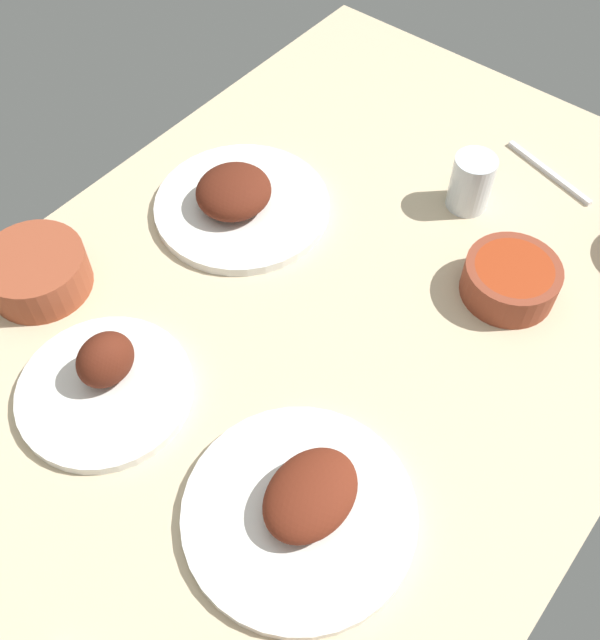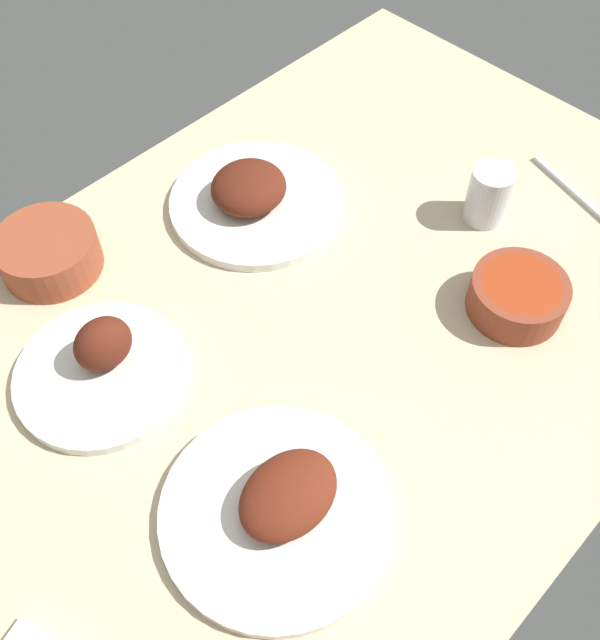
{
  "view_description": "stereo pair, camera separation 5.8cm",
  "coord_description": "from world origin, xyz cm",
  "px_view_note": "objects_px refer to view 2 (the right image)",
  "views": [
    {
      "loc": [
        -45.85,
        -37.21,
        87.41
      ],
      "look_at": [
        0.0,
        0.0,
        6.0
      ],
      "focal_mm": 40.63,
      "sensor_mm": 36.0,
      "label": 1
    },
    {
      "loc": [
        -42.0,
        -41.5,
        87.41
      ],
      "look_at": [
        0.0,
        0.0,
        6.0
      ],
      "focal_mm": 40.63,
      "sensor_mm": 36.0,
      "label": 2
    }
  ],
  "objects_px": {
    "water_tumbler": "(488,195)",
    "fork_loose": "(572,190)",
    "plate_center_main": "(102,365)",
    "bowl_sauce": "(518,295)",
    "plate_far_side": "(254,197)",
    "plate_near_viewer": "(281,506)",
    "bowl_pasta": "(48,251)"
  },
  "relations": [
    {
      "from": "plate_center_main",
      "to": "fork_loose",
      "type": "distance_m",
      "value": 0.79
    },
    {
      "from": "plate_near_viewer",
      "to": "plate_center_main",
      "type": "bearing_deg",
      "value": 95.65
    },
    {
      "from": "bowl_pasta",
      "to": "bowl_sauce",
      "type": "relative_size",
      "value": 1.09
    },
    {
      "from": "plate_far_side",
      "to": "bowl_sauce",
      "type": "distance_m",
      "value": 0.43
    },
    {
      "from": "plate_center_main",
      "to": "plate_near_viewer",
      "type": "relative_size",
      "value": 0.83
    },
    {
      "from": "plate_center_main",
      "to": "bowl_pasta",
      "type": "bearing_deg",
      "value": 74.06
    },
    {
      "from": "fork_loose",
      "to": "water_tumbler",
      "type": "bearing_deg",
      "value": 80.32
    },
    {
      "from": "plate_far_side",
      "to": "bowl_pasta",
      "type": "distance_m",
      "value": 0.32
    },
    {
      "from": "plate_far_side",
      "to": "fork_loose",
      "type": "xyz_separation_m",
      "value": [
        0.39,
        -0.34,
        -0.02
      ]
    },
    {
      "from": "water_tumbler",
      "to": "fork_loose",
      "type": "bearing_deg",
      "value": -25.54
    },
    {
      "from": "bowl_pasta",
      "to": "plate_center_main",
      "type": "bearing_deg",
      "value": -105.94
    },
    {
      "from": "plate_center_main",
      "to": "fork_loose",
      "type": "xyz_separation_m",
      "value": [
        0.75,
        -0.26,
        -0.02
      ]
    },
    {
      "from": "plate_near_viewer",
      "to": "bowl_sauce",
      "type": "relative_size",
      "value": 2.04
    },
    {
      "from": "bowl_pasta",
      "to": "water_tumbler",
      "type": "relative_size",
      "value": 1.6
    },
    {
      "from": "plate_center_main",
      "to": "bowl_pasta",
      "type": "distance_m",
      "value": 0.22
    },
    {
      "from": "plate_far_side",
      "to": "fork_loose",
      "type": "distance_m",
      "value": 0.52
    },
    {
      "from": "plate_near_viewer",
      "to": "plate_far_side",
      "type": "bearing_deg",
      "value": 50.35
    },
    {
      "from": "plate_center_main",
      "to": "fork_loose",
      "type": "bearing_deg",
      "value": -19.09
    },
    {
      "from": "plate_center_main",
      "to": "bowl_sauce",
      "type": "xyz_separation_m",
      "value": [
        0.48,
        -0.33,
        0.01
      ]
    },
    {
      "from": "plate_far_side",
      "to": "bowl_pasta",
      "type": "relative_size",
      "value": 1.87
    },
    {
      "from": "plate_far_side",
      "to": "bowl_sauce",
      "type": "xyz_separation_m",
      "value": [
        0.12,
        -0.41,
        0.01
      ]
    },
    {
      "from": "water_tumbler",
      "to": "fork_loose",
      "type": "xyz_separation_m",
      "value": [
        0.15,
        -0.07,
        -0.04
      ]
    },
    {
      "from": "fork_loose",
      "to": "plate_far_side",
      "type": "bearing_deg",
      "value": 64.29
    },
    {
      "from": "plate_far_side",
      "to": "bowl_pasta",
      "type": "bearing_deg",
      "value": 157.45
    },
    {
      "from": "plate_near_viewer",
      "to": "water_tumbler",
      "type": "xyz_separation_m",
      "value": [
        0.57,
        0.12,
        0.03
      ]
    },
    {
      "from": "plate_far_side",
      "to": "plate_near_viewer",
      "type": "relative_size",
      "value": 1.0
    },
    {
      "from": "plate_far_side",
      "to": "bowl_sauce",
      "type": "bearing_deg",
      "value": -73.55
    },
    {
      "from": "bowl_sauce",
      "to": "water_tumbler",
      "type": "xyz_separation_m",
      "value": [
        0.12,
        0.14,
        0.02
      ]
    },
    {
      "from": "fork_loose",
      "to": "plate_center_main",
      "type": "bearing_deg",
      "value": 86.77
    },
    {
      "from": "fork_loose",
      "to": "bowl_sauce",
      "type": "bearing_deg",
      "value": 120.71
    },
    {
      "from": "plate_center_main",
      "to": "plate_near_viewer",
      "type": "xyz_separation_m",
      "value": [
        0.03,
        -0.31,
        -0.0
      ]
    },
    {
      "from": "bowl_sauce",
      "to": "plate_center_main",
      "type": "bearing_deg",
      "value": 145.62
    }
  ]
}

